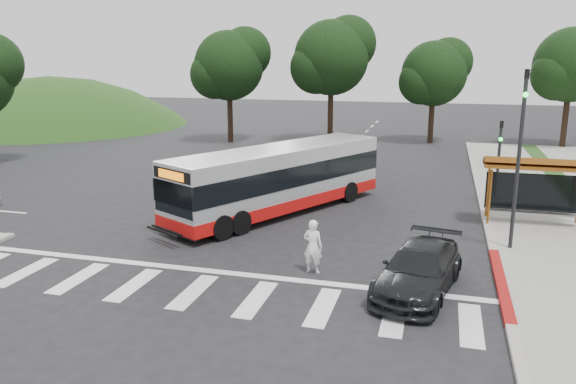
% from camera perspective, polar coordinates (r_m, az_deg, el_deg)
% --- Properties ---
extents(ground, '(140.00, 140.00, 0.00)m').
position_cam_1_polar(ground, '(21.74, -4.06, -4.97)').
color(ground, black).
rests_on(ground, ground).
extents(sidewalk_east, '(4.00, 40.00, 0.12)m').
position_cam_1_polar(sidewalk_east, '(28.53, 23.13, -1.41)').
color(sidewalk_east, gray).
rests_on(sidewalk_east, ground).
extents(curb_east, '(0.30, 40.00, 0.15)m').
position_cam_1_polar(curb_east, '(28.31, 19.13, -1.14)').
color(curb_east, '#9E9991').
rests_on(curb_east, ground).
extents(curb_east_red, '(0.32, 6.00, 0.15)m').
position_cam_1_polar(curb_east_red, '(18.80, 20.82, -8.65)').
color(curb_east_red, maroon).
rests_on(curb_east_red, ground).
extents(hillside_nw, '(44.00, 44.00, 10.00)m').
position_cam_1_polar(hillside_nw, '(63.29, -22.79, 6.28)').
color(hillside_nw, '#244415').
rests_on(hillside_nw, ground).
extents(crosswalk_ladder, '(18.00, 2.60, 0.01)m').
position_cam_1_polar(crosswalk_ladder, '(17.42, -9.62, -9.95)').
color(crosswalk_ladder, silver).
rests_on(crosswalk_ladder, ground).
extents(bus_shelter, '(4.20, 1.60, 2.86)m').
position_cam_1_polar(bus_shelter, '(25.22, 23.97, 2.00)').
color(bus_shelter, '#915018').
rests_on(bus_shelter, sidewalk_east).
extents(traffic_signal_ne_tall, '(0.18, 0.37, 6.50)m').
position_cam_1_polar(traffic_signal_ne_tall, '(21.27, 22.50, 4.37)').
color(traffic_signal_ne_tall, black).
rests_on(traffic_signal_ne_tall, ground).
extents(traffic_signal_ne_short, '(0.18, 0.37, 4.00)m').
position_cam_1_polar(traffic_signal_ne_short, '(28.36, 20.66, 3.73)').
color(traffic_signal_ne_short, black).
rests_on(traffic_signal_ne_short, ground).
extents(tree_ne_a, '(6.16, 5.74, 9.30)m').
position_cam_1_polar(tree_ne_a, '(48.33, 26.93, 11.55)').
color(tree_ne_a, black).
rests_on(tree_ne_a, parking_lot).
extents(tree_north_a, '(6.60, 6.15, 10.17)m').
position_cam_1_polar(tree_north_a, '(46.33, 4.55, 13.57)').
color(tree_north_a, black).
rests_on(tree_north_a, ground).
extents(tree_north_b, '(5.72, 5.33, 8.43)m').
position_cam_1_polar(tree_north_b, '(47.48, 14.70, 11.66)').
color(tree_north_b, black).
rests_on(tree_north_b, ground).
extents(tree_north_c, '(6.16, 5.74, 9.30)m').
position_cam_1_polar(tree_north_c, '(46.63, -5.91, 12.77)').
color(tree_north_c, black).
rests_on(tree_north_c, ground).
extents(transit_bus, '(7.59, 11.34, 2.97)m').
position_cam_1_polar(transit_bus, '(25.25, -0.89, 1.20)').
color(transit_bus, '#B2B4B7').
rests_on(transit_bus, ground).
extents(pedestrian, '(0.72, 0.53, 1.80)m').
position_cam_1_polar(pedestrian, '(18.34, 2.55, -5.54)').
color(pedestrian, white).
rests_on(pedestrian, ground).
extents(dark_sedan, '(2.87, 5.12, 1.40)m').
position_cam_1_polar(dark_sedan, '(17.40, 13.15, -7.68)').
color(dark_sedan, black).
rests_on(dark_sedan, ground).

